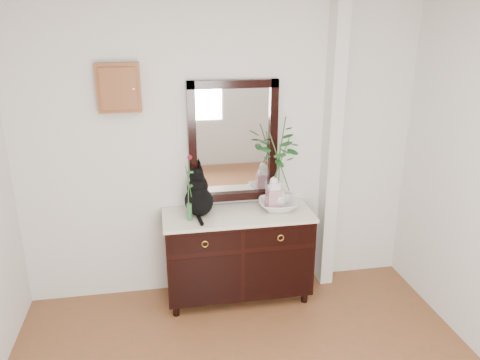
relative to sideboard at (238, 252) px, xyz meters
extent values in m
cube|color=silver|center=(-0.10, 0.25, 0.88)|extent=(3.60, 0.04, 2.70)
cube|color=silver|center=(0.90, 0.17, 0.88)|extent=(0.12, 0.20, 2.70)
cube|color=black|center=(0.00, 0.00, -0.01)|extent=(1.30, 0.50, 0.82)
cube|color=silver|center=(0.00, 0.00, 0.36)|extent=(1.33, 0.52, 0.03)
cube|color=black|center=(0.00, 0.24, 0.97)|extent=(0.80, 0.06, 1.10)
cube|color=white|center=(0.00, 0.25, 0.97)|extent=(0.66, 0.01, 0.96)
cube|color=brown|center=(-0.95, 0.21, 1.48)|extent=(0.35, 0.10, 0.40)
imported|color=silver|center=(0.37, 0.04, 0.42)|extent=(0.38, 0.38, 0.09)
camera|label=1|loc=(-0.66, -3.75, 2.02)|focal=35.00mm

